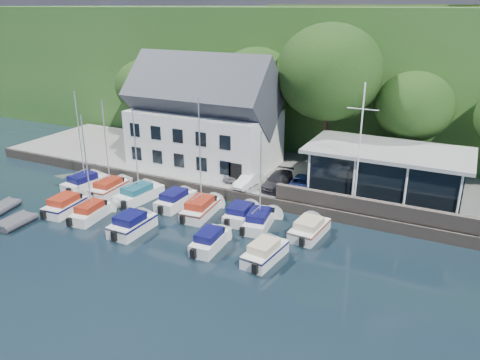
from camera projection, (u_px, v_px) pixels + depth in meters
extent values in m
plane|color=black|center=(171.00, 261.00, 31.60)|extent=(180.00, 180.00, 0.00)
cube|color=gray|center=(272.00, 175.00, 46.08)|extent=(60.00, 13.00, 1.00)
cube|color=#5D534A|center=(243.00, 198.00, 40.64)|extent=(60.00, 0.30, 1.00)
cube|color=#2B5720|center=(373.00, 56.00, 80.73)|extent=(160.00, 75.00, 16.00)
cube|color=#4F5F2F|center=(434.00, 5.00, 81.22)|extent=(50.00, 30.00, 0.30)
cube|color=#5D534A|center=(387.00, 210.00, 35.57)|extent=(18.00, 0.50, 1.20)
imported|color=#A6A6AB|center=(235.00, 173.00, 43.53)|extent=(1.64, 3.46, 1.14)
imported|color=white|center=(248.00, 180.00, 41.70)|extent=(1.62, 3.51, 1.12)
imported|color=#2E2D32|center=(277.00, 180.00, 41.45)|extent=(1.88, 4.45, 1.28)
imported|color=#314996|center=(301.00, 184.00, 40.59)|extent=(1.54, 3.84, 1.31)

